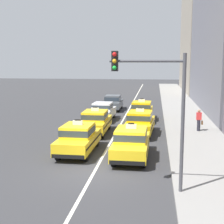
{
  "coord_description": "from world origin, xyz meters",
  "views": [
    {
      "loc": [
        2.79,
        -14.71,
        5.21
      ],
      "look_at": [
        -0.49,
        10.3,
        1.3
      ],
      "focal_mm": 53.07,
      "sensor_mm": 36.0,
      "label": 1
    }
  ],
  "objects_px": {
    "taxi_left_nearest": "(78,138)",
    "taxi_right_third": "(142,110)",
    "sedan_left_fourth": "(113,102)",
    "sedan_left_third": "(103,111)",
    "taxi_left_second": "(95,121)",
    "traffic_light_pole": "(158,98)",
    "taxi_right_nearest": "(131,142)",
    "pedestrian_mid_block": "(199,120)",
    "taxi_right_second": "(140,122)"
  },
  "relations": [
    {
      "from": "taxi_left_nearest",
      "to": "taxi_right_third",
      "type": "bearing_deg",
      "value": 74.18
    },
    {
      "from": "sedan_left_third",
      "to": "taxi_right_third",
      "type": "xyz_separation_m",
      "value": [
        3.39,
        0.45,
        0.03
      ]
    },
    {
      "from": "taxi_right_third",
      "to": "taxi_right_second",
      "type": "bearing_deg",
      "value": -88.67
    },
    {
      "from": "taxi_right_second",
      "to": "pedestrian_mid_block",
      "type": "xyz_separation_m",
      "value": [
        4.23,
        1.09,
        0.05
      ]
    },
    {
      "from": "taxi_right_nearest",
      "to": "sedan_left_fourth",
      "type": "bearing_deg",
      "value": 100.46
    },
    {
      "from": "taxi_left_nearest",
      "to": "taxi_right_nearest",
      "type": "relative_size",
      "value": 1.0
    },
    {
      "from": "taxi_left_nearest",
      "to": "taxi_right_nearest",
      "type": "xyz_separation_m",
      "value": [
        3.05,
        -0.66,
        0.0
      ]
    },
    {
      "from": "taxi_left_nearest",
      "to": "taxi_right_third",
      "type": "distance_m",
      "value": 11.43
    },
    {
      "from": "sedan_left_fourth",
      "to": "taxi_right_third",
      "type": "distance_m",
      "value": 6.68
    },
    {
      "from": "sedan_left_third",
      "to": "taxi_right_second",
      "type": "relative_size",
      "value": 0.93
    },
    {
      "from": "pedestrian_mid_block",
      "to": "traffic_light_pole",
      "type": "bearing_deg",
      "value": -104.86
    },
    {
      "from": "taxi_right_second",
      "to": "traffic_light_pole",
      "type": "bearing_deg",
      "value": -83.96
    },
    {
      "from": "sedan_left_fourth",
      "to": "taxi_right_nearest",
      "type": "bearing_deg",
      "value": -79.54
    },
    {
      "from": "taxi_left_second",
      "to": "taxi_right_second",
      "type": "xyz_separation_m",
      "value": [
        3.22,
        0.05,
        0.0
      ]
    },
    {
      "from": "taxi_right_nearest",
      "to": "traffic_light_pole",
      "type": "xyz_separation_m",
      "value": [
        1.32,
        -4.69,
        2.94
      ]
    },
    {
      "from": "taxi_right_nearest",
      "to": "taxi_right_second",
      "type": "bearing_deg",
      "value": 88.11
    },
    {
      "from": "pedestrian_mid_block",
      "to": "taxi_right_nearest",
      "type": "bearing_deg",
      "value": -122.24
    },
    {
      "from": "taxi_left_second",
      "to": "traffic_light_pole",
      "type": "distance_m",
      "value": 11.8
    },
    {
      "from": "taxi_right_third",
      "to": "traffic_light_pole",
      "type": "bearing_deg",
      "value": -85.61
    },
    {
      "from": "taxi_left_nearest",
      "to": "taxi_right_third",
      "type": "relative_size",
      "value": 1.0
    },
    {
      "from": "taxi_right_third",
      "to": "taxi_right_nearest",
      "type": "bearing_deg",
      "value": -90.31
    },
    {
      "from": "taxi_left_second",
      "to": "taxi_right_nearest",
      "type": "height_order",
      "value": "same"
    },
    {
      "from": "taxi_left_nearest",
      "to": "taxi_right_nearest",
      "type": "bearing_deg",
      "value": -12.22
    },
    {
      "from": "taxi_left_nearest",
      "to": "pedestrian_mid_block",
      "type": "xyz_separation_m",
      "value": [
        7.48,
        6.35,
        0.05
      ]
    },
    {
      "from": "taxi_left_nearest",
      "to": "sedan_left_fourth",
      "type": "bearing_deg",
      "value": 90.59
    },
    {
      "from": "sedan_left_fourth",
      "to": "taxi_right_second",
      "type": "relative_size",
      "value": 0.93
    },
    {
      "from": "taxi_right_nearest",
      "to": "taxi_right_second",
      "type": "relative_size",
      "value": 0.99
    },
    {
      "from": "traffic_light_pole",
      "to": "taxi_right_nearest",
      "type": "bearing_deg",
      "value": 105.71
    },
    {
      "from": "sedan_left_third",
      "to": "taxi_right_nearest",
      "type": "relative_size",
      "value": 0.95
    },
    {
      "from": "traffic_light_pole",
      "to": "taxi_left_second",
      "type": "bearing_deg",
      "value": 112.34
    },
    {
      "from": "pedestrian_mid_block",
      "to": "traffic_light_pole",
      "type": "xyz_separation_m",
      "value": [
        -3.11,
        -11.7,
        2.89
      ]
    },
    {
      "from": "taxi_right_second",
      "to": "sedan_left_third",
      "type": "bearing_deg",
      "value": 123.74
    },
    {
      "from": "traffic_light_pole",
      "to": "taxi_right_second",
      "type": "bearing_deg",
      "value": 96.04
    },
    {
      "from": "sedan_left_third",
      "to": "traffic_light_pole",
      "type": "bearing_deg",
      "value": -73.7
    },
    {
      "from": "sedan_left_third",
      "to": "taxi_right_nearest",
      "type": "height_order",
      "value": "taxi_right_nearest"
    },
    {
      "from": "taxi_left_second",
      "to": "taxi_right_nearest",
      "type": "distance_m",
      "value": 6.62
    },
    {
      "from": "sedan_left_third",
      "to": "traffic_light_pole",
      "type": "xyz_separation_m",
      "value": [
        4.65,
        -15.9,
        2.97
      ]
    },
    {
      "from": "taxi_left_nearest",
      "to": "taxi_right_third",
      "type": "height_order",
      "value": "same"
    },
    {
      "from": "taxi_left_second",
      "to": "taxi_right_second",
      "type": "distance_m",
      "value": 3.22
    },
    {
      "from": "sedan_left_third",
      "to": "sedan_left_fourth",
      "type": "bearing_deg",
      "value": 89.04
    },
    {
      "from": "sedan_left_third",
      "to": "traffic_light_pole",
      "type": "relative_size",
      "value": 0.78
    },
    {
      "from": "taxi_left_nearest",
      "to": "traffic_light_pole",
      "type": "height_order",
      "value": "traffic_light_pole"
    },
    {
      "from": "sedan_left_third",
      "to": "pedestrian_mid_block",
      "type": "relative_size",
      "value": 2.78
    },
    {
      "from": "taxi_left_second",
      "to": "traffic_light_pole",
      "type": "xyz_separation_m",
      "value": [
        4.34,
        -10.57,
        2.94
      ]
    },
    {
      "from": "sedan_left_fourth",
      "to": "taxi_right_nearest",
      "type": "distance_m",
      "value": 17.77
    },
    {
      "from": "pedestrian_mid_block",
      "to": "taxi_left_nearest",
      "type": "bearing_deg",
      "value": -139.66
    },
    {
      "from": "taxi_left_second",
      "to": "taxi_right_third",
      "type": "xyz_separation_m",
      "value": [
        3.09,
        5.78,
        0.0
      ]
    },
    {
      "from": "taxi_left_nearest",
      "to": "sedan_left_third",
      "type": "bearing_deg",
      "value": 91.51
    },
    {
      "from": "taxi_right_second",
      "to": "taxi_left_second",
      "type": "bearing_deg",
      "value": -179.2
    },
    {
      "from": "taxi_right_third",
      "to": "taxi_left_second",
      "type": "bearing_deg",
      "value": -118.13
    }
  ]
}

